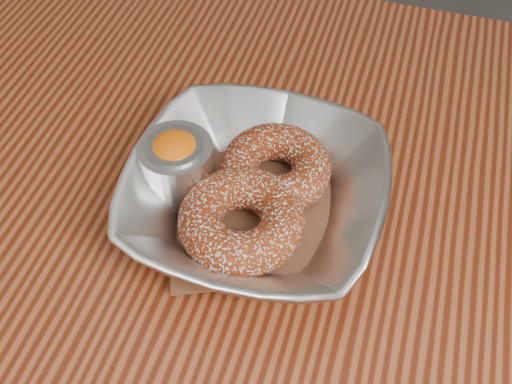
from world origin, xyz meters
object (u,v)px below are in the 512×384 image
(serving_bowl, at_px, (256,196))
(donut_front, at_px, (241,220))
(donut_back, at_px, (276,168))
(ramekin, at_px, (177,164))
(table, at_px, (353,366))

(serving_bowl, relative_size, donut_front, 2.10)
(serving_bowl, distance_m, donut_back, 0.03)
(serving_bowl, bearing_deg, ramekin, 175.37)
(table, xyz_separation_m, ramekin, (-0.17, 0.07, 0.13))
(serving_bowl, xyz_separation_m, donut_front, (-0.00, -0.03, 0.00))
(table, bearing_deg, serving_bowl, 149.77)
(table, distance_m, donut_front, 0.17)
(donut_front, height_order, ramekin, ramekin)
(serving_bowl, bearing_deg, donut_front, -97.01)
(serving_bowl, xyz_separation_m, ramekin, (-0.07, 0.01, 0.01))
(serving_bowl, bearing_deg, donut_back, 77.10)
(serving_bowl, height_order, ramekin, ramekin)
(donut_front, xyz_separation_m, ramekin, (-0.07, 0.03, 0.01))
(serving_bowl, height_order, donut_front, serving_bowl)
(serving_bowl, distance_m, donut_front, 0.03)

